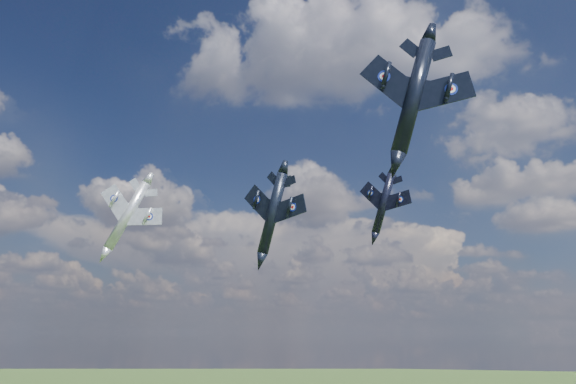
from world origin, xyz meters
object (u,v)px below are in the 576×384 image
(jet_lead_navy, at_px, (273,213))
(jet_right_navy, at_px, (414,96))
(jet_high_navy, at_px, (384,203))
(jet_left_silver, at_px, (127,215))

(jet_lead_navy, relative_size, jet_right_navy, 1.06)
(jet_high_navy, distance_m, jet_left_silver, 43.44)
(jet_high_navy, xyz_separation_m, jet_left_silver, (-39.62, -17.45, -3.52))
(jet_lead_navy, distance_m, jet_high_navy, 25.06)
(jet_left_silver, bearing_deg, jet_lead_navy, -20.30)
(jet_high_navy, relative_size, jet_left_silver, 0.89)
(jet_right_navy, xyz_separation_m, jet_high_navy, (-7.47, 47.21, 0.83))
(jet_right_navy, bearing_deg, jet_left_silver, 143.15)
(jet_lead_navy, relative_size, jet_left_silver, 0.99)
(jet_lead_navy, xyz_separation_m, jet_right_navy, (21.71, -27.22, 4.22))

